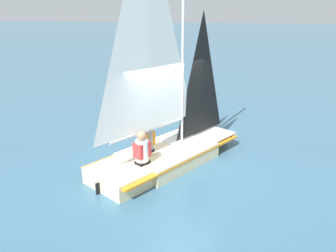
% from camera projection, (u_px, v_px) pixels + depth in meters
% --- Properties ---
extents(ground_plane, '(260.00, 260.00, 0.00)m').
position_uv_depth(ground_plane, '(168.00, 162.00, 8.48)').
color(ground_plane, '#38607A').
extents(sailboat_main, '(4.45, 3.07, 5.96)m').
position_uv_depth(sailboat_main, '(167.00, 130.00, 8.16)').
color(sailboat_main, beige).
rests_on(sailboat_main, ground_plane).
extents(sailor_helm, '(0.42, 0.39, 1.16)m').
position_uv_depth(sailor_helm, '(147.00, 143.00, 8.06)').
color(sailor_helm, black).
rests_on(sailor_helm, ground_plane).
extents(sailor_crew, '(0.42, 0.39, 1.16)m').
position_uv_depth(sailor_crew, '(142.00, 154.00, 7.42)').
color(sailor_crew, black).
rests_on(sailor_crew, ground_plane).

